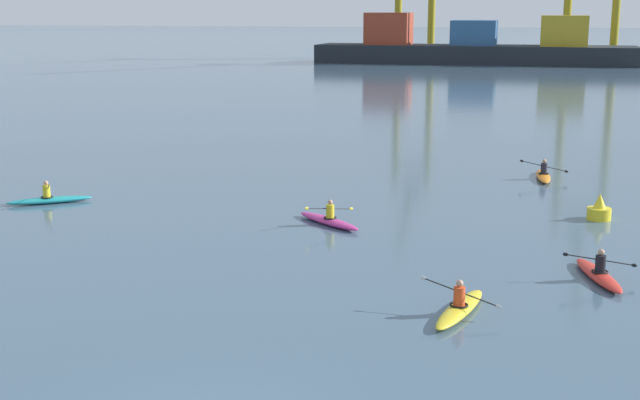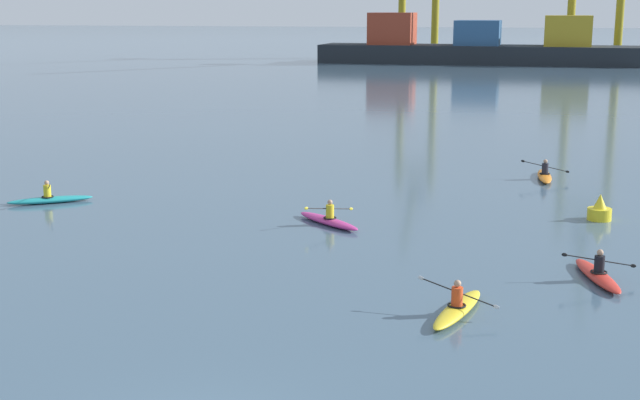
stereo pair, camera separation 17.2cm
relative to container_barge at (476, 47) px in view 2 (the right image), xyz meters
The scene contains 7 objects.
container_barge is the anchor object (origin of this frame).
channel_buoy 98.58m from the container_barge, 82.69° to the right, with size 0.90×0.90×1.00m.
kayak_yellow 109.91m from the container_barge, 85.61° to the right, with size 2.20×3.45×0.95m.
kayak_magenta 101.10m from the container_barge, 88.42° to the right, with size 3.04×2.58×0.95m.
kayak_teal 100.84m from the container_barge, 95.23° to the right, with size 3.12×2.45×1.00m.
kayak_red 106.28m from the container_barge, 83.47° to the right, with size 2.18×3.43×0.95m.
kayak_orange 90.54m from the container_barge, 83.36° to the right, with size 2.25×3.44×0.95m.
Camera 2 is at (5.70, -12.89, 7.76)m, focal length 48.57 mm.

